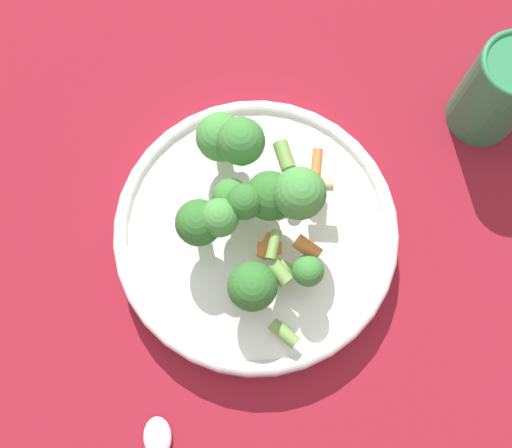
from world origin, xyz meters
name	(u,v)px	position (x,y,z in m)	size (l,w,h in m)	color
ground_plane	(256,238)	(0.00, 0.00, 0.00)	(3.00, 3.00, 0.00)	maroon
bowl	(256,233)	(0.00, 0.00, 0.02)	(0.27, 0.27, 0.04)	white
pasta_salad	(249,200)	(-0.01, 0.01, 0.08)	(0.19, 0.16, 0.09)	#8CB766
cup	(499,91)	(0.11, 0.25, 0.06)	(0.07, 0.07, 0.11)	#2D7F51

